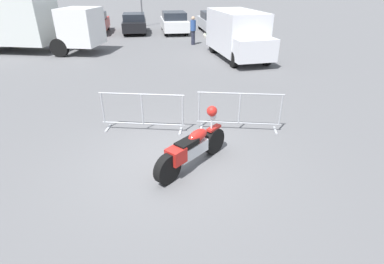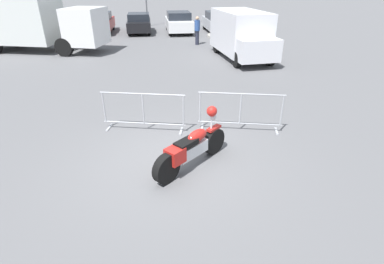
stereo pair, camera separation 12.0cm
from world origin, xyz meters
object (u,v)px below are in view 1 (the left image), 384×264
at_px(pedestrian, 193,29).
at_px(motorcycle, 192,148).
at_px(box_truck, 23,22).
at_px(parked_car_red, 95,22).
at_px(parked_car_white, 174,22).
at_px(parked_car_silver, 213,22).
at_px(delivery_van, 237,33).
at_px(crowd_barrier_far, 239,111).
at_px(crowd_barrier_near, 142,112).
at_px(parked_car_yellow, 53,23).
at_px(parked_car_black, 134,23).

bearing_deg(pedestrian, motorcycle, 176.22).
bearing_deg(box_truck, parked_car_red, 81.97).
distance_m(box_truck, parked_car_red, 7.10).
relative_size(parked_car_white, parked_car_silver, 1.01).
bearing_deg(pedestrian, delivery_van, -150.65).
height_order(crowd_barrier_far, parked_car_silver, parked_car_silver).
relative_size(crowd_barrier_far, parked_car_white, 0.48).
height_order(crowd_barrier_near, parked_car_silver, parked_car_silver).
height_order(parked_car_yellow, parked_car_white, parked_car_white).
relative_size(crowd_barrier_far, parked_car_black, 0.52).
bearing_deg(parked_car_yellow, parked_car_red, -89.28).
distance_m(crowd_barrier_far, parked_car_black, 17.67).
xyz_separation_m(box_truck, pedestrian, (9.46, 1.89, -0.72)).
relative_size(parked_car_black, parked_car_silver, 0.94).
xyz_separation_m(crowd_barrier_far, parked_car_yellow, (-11.42, 16.51, 0.21)).
height_order(crowd_barrier_near, crowd_barrier_far, same).
height_order(motorcycle, parked_car_yellow, parked_car_yellow).
bearing_deg(crowd_barrier_far, motorcycle, -125.84).
bearing_deg(crowd_barrier_far, parked_car_yellow, 124.67).
distance_m(crowd_barrier_far, pedestrian, 12.15).
height_order(crowd_barrier_near, delivery_van, delivery_van).
bearing_deg(parked_car_yellow, pedestrian, -120.61).
bearing_deg(delivery_van, parked_car_white, -169.62).
relative_size(parked_car_silver, pedestrian, 2.76).
bearing_deg(parked_car_red, pedestrian, -130.95).
distance_m(crowd_barrier_near, box_truck, 12.91).
xyz_separation_m(crowd_barrier_far, pedestrian, (-0.97, 12.10, 0.36)).
relative_size(crowd_barrier_near, parked_car_silver, 0.49).
distance_m(motorcycle, parked_car_black, 19.08).
bearing_deg(parked_car_silver, parked_car_black, 86.22).
xyz_separation_m(parked_car_black, pedestrian, (4.39, -4.73, 0.20)).
bearing_deg(parked_car_red, box_truck, 155.38).
height_order(delivery_van, parked_car_silver, delivery_van).
relative_size(box_truck, pedestrian, 4.71).
relative_size(crowd_barrier_near, crowd_barrier_far, 1.00).
relative_size(parked_car_red, parked_car_silver, 0.99).
height_order(parked_car_white, pedestrian, pedestrian).
distance_m(motorcycle, parked_car_yellow, 20.92).
xyz_separation_m(delivery_van, pedestrian, (-2.20, 3.55, -0.32)).
bearing_deg(parked_car_white, motorcycle, 175.40).
distance_m(crowd_barrier_far, delivery_van, 8.66).
height_order(motorcycle, delivery_van, delivery_van).
bearing_deg(box_truck, delivery_van, 0.73).
distance_m(parked_car_white, parked_car_silver, 3.05).
height_order(crowd_barrier_near, parked_car_yellow, parked_car_yellow).
height_order(crowd_barrier_near, parked_car_red, parked_car_red).
relative_size(motorcycle, parked_car_silver, 0.38).
relative_size(crowd_barrier_far, parked_car_yellow, 0.49).
bearing_deg(crowd_barrier_near, motorcycle, -54.17).
xyz_separation_m(delivery_van, parked_car_red, (-9.62, 8.41, -0.49)).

